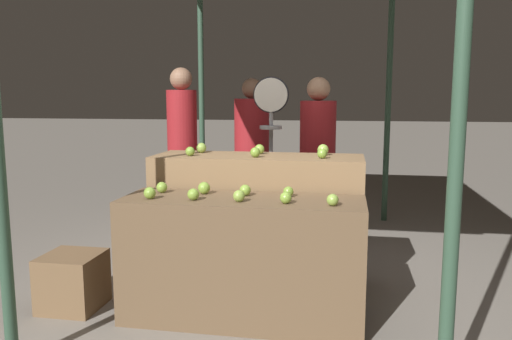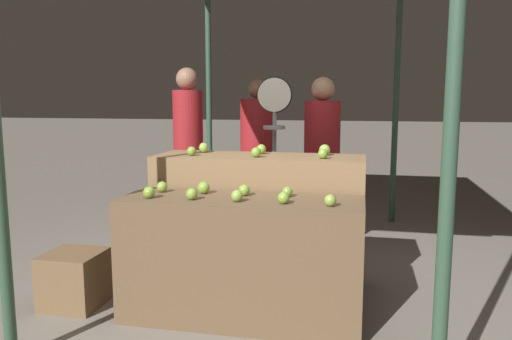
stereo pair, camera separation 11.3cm
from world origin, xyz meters
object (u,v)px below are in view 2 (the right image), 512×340
(wooden_crate_side, at_px, (74,279))
(produce_scale, at_px, (275,126))
(person_vendor_at_scale, at_px, (322,152))
(person_customer_left, at_px, (188,137))
(person_customer_right, at_px, (258,144))

(wooden_crate_side, bearing_deg, produce_scale, 46.62)
(produce_scale, distance_m, person_vendor_at_scale, 0.60)
(person_vendor_at_scale, distance_m, wooden_crate_side, 2.47)
(produce_scale, relative_size, wooden_crate_side, 4.26)
(person_customer_left, height_order, wooden_crate_side, person_customer_left)
(person_vendor_at_scale, relative_size, person_customer_left, 0.93)
(produce_scale, height_order, person_customer_left, person_customer_left)
(person_vendor_at_scale, xyz_separation_m, wooden_crate_side, (-1.64, -1.67, -0.79))
(person_customer_left, xyz_separation_m, person_customer_right, (0.72, 0.31, -0.09))
(wooden_crate_side, bearing_deg, person_customer_left, 85.87)
(produce_scale, relative_size, person_customer_left, 0.93)
(produce_scale, xyz_separation_m, person_customer_left, (-1.09, 0.75, -0.18))
(person_customer_left, bearing_deg, produce_scale, 169.50)
(produce_scale, relative_size, person_vendor_at_scale, 1.00)
(wooden_crate_side, bearing_deg, person_vendor_at_scale, 45.58)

